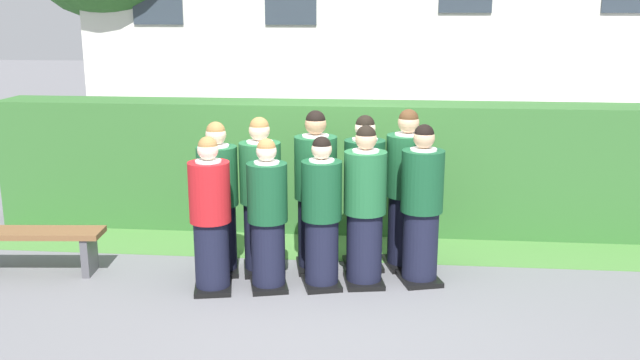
# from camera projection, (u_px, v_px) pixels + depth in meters

# --- Properties ---
(ground_plane) EXTENTS (60.00, 60.00, 0.00)m
(ground_plane) POSITION_uv_depth(u_px,v_px,m) (318.00, 285.00, 7.10)
(ground_plane) COLOR slate
(student_in_red_blazer) EXTENTS (0.45, 0.53, 1.57)m
(student_in_red_blazer) POSITION_uv_depth(u_px,v_px,m) (211.00, 219.00, 6.81)
(student_in_red_blazer) COLOR black
(student_in_red_blazer) RESTS_ON ground
(student_front_row_1) EXTENTS (0.46, 0.53, 1.54)m
(student_front_row_1) POSITION_uv_depth(u_px,v_px,m) (268.00, 218.00, 6.87)
(student_front_row_1) COLOR black
(student_front_row_1) RESTS_ON ground
(student_front_row_2) EXTENTS (0.46, 0.54, 1.55)m
(student_front_row_2) POSITION_uv_depth(u_px,v_px,m) (322.00, 216.00, 6.91)
(student_front_row_2) COLOR black
(student_front_row_2) RESTS_ON ground
(student_front_row_3) EXTENTS (0.46, 0.55, 1.65)m
(student_front_row_3) POSITION_uv_depth(u_px,v_px,m) (365.00, 210.00, 6.97)
(student_front_row_3) COLOR black
(student_front_row_3) RESTS_ON ground
(student_front_row_4) EXTENTS (0.50, 0.57, 1.65)m
(student_front_row_4) POSITION_uv_depth(u_px,v_px,m) (421.00, 208.00, 7.02)
(student_front_row_4) COLOR black
(student_front_row_4) RESTS_ON ground
(student_rear_row_0) EXTENTS (0.47, 0.54, 1.63)m
(student_rear_row_0) POSITION_uv_depth(u_px,v_px,m) (218.00, 202.00, 7.28)
(student_rear_row_0) COLOR black
(student_rear_row_0) RESTS_ON ground
(student_rear_row_1) EXTENTS (0.48, 0.55, 1.68)m
(student_rear_row_1) POSITION_uv_depth(u_px,v_px,m) (261.00, 199.00, 7.30)
(student_rear_row_1) COLOR black
(student_rear_row_1) RESTS_ON ground
(student_rear_row_2) EXTENTS (0.49, 0.56, 1.73)m
(student_rear_row_2) POSITION_uv_depth(u_px,v_px,m) (316.00, 195.00, 7.36)
(student_rear_row_2) COLOR black
(student_rear_row_2) RESTS_ON ground
(student_rear_row_3) EXTENTS (0.48, 0.57, 1.68)m
(student_rear_row_3) POSITION_uv_depth(u_px,v_px,m) (364.00, 196.00, 7.43)
(student_rear_row_3) COLOR black
(student_rear_row_3) RESTS_ON ground
(student_rear_row_4) EXTENTS (0.51, 0.58, 1.73)m
(student_rear_row_4) POSITION_uv_depth(u_px,v_px,m) (406.00, 193.00, 7.45)
(student_rear_row_4) COLOR black
(student_rear_row_4) RESTS_ON ground
(hedge) EXTENTS (8.55, 0.70, 1.62)m
(hedge) POSITION_uv_depth(u_px,v_px,m) (333.00, 166.00, 8.79)
(hedge) COLOR #33662D
(hedge) RESTS_ON ground
(wooden_bench) EXTENTS (1.43, 0.48, 0.48)m
(wooden_bench) POSITION_uv_depth(u_px,v_px,m) (37.00, 242.00, 7.34)
(wooden_bench) COLOR brown
(wooden_bench) RESTS_ON ground
(lawn_strip) EXTENTS (8.55, 0.90, 0.01)m
(lawn_strip) POSITION_uv_depth(u_px,v_px,m) (327.00, 247.00, 8.21)
(lawn_strip) COLOR #477A38
(lawn_strip) RESTS_ON ground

